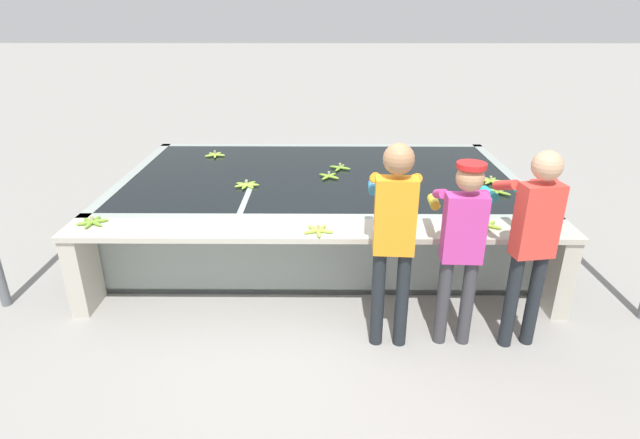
# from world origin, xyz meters

# --- Properties ---
(ground_plane) EXTENTS (80.00, 80.00, 0.00)m
(ground_plane) POSITION_xyz_m (0.00, 0.00, 0.00)
(ground_plane) COLOR gray
(ground_plane) RESTS_ON ground
(wash_tank) EXTENTS (4.64, 2.80, 0.83)m
(wash_tank) POSITION_xyz_m (-0.00, 1.84, 0.41)
(wash_tank) COLOR gray
(wash_tank) RESTS_ON ground
(work_ledge) EXTENTS (4.64, 0.45, 0.83)m
(work_ledge) POSITION_xyz_m (0.00, 0.23, 0.60)
(work_ledge) COLOR #B7B2A3
(work_ledge) RESTS_ON ground
(worker_0) EXTENTS (0.43, 0.73, 1.76)m
(worker_0) POSITION_xyz_m (0.59, -0.29, 1.06)
(worker_0) COLOR #1E2328
(worker_0) RESTS_ON ground
(worker_1) EXTENTS (0.42, 0.72, 1.60)m
(worker_1) POSITION_xyz_m (1.14, -0.26, 0.97)
(worker_1) COLOR #38383D
(worker_1) RESTS_ON ground
(worker_2) EXTENTS (0.48, 0.74, 1.70)m
(worker_2) POSITION_xyz_m (1.69, -0.29, 1.03)
(worker_2) COLOR #1E2328
(worker_2) RESTS_ON ground
(banana_bunch_floating_0) EXTENTS (0.27, 0.28, 0.08)m
(banana_bunch_floating_0) POSITION_xyz_m (-0.82, 1.38, 0.85)
(banana_bunch_floating_0) COLOR #93BC3D
(banana_bunch_floating_0) RESTS_ON wash_tank
(banana_bunch_floating_1) EXTENTS (0.28, 0.28, 0.08)m
(banana_bunch_floating_1) POSITION_xyz_m (1.94, 1.54, 0.85)
(banana_bunch_floating_1) COLOR #93BC3D
(banana_bunch_floating_1) RESTS_ON wash_tank
(banana_bunch_floating_2) EXTENTS (0.25, 0.25, 0.08)m
(banana_bunch_floating_2) POSITION_xyz_m (0.10, 1.69, 0.85)
(banana_bunch_floating_2) COLOR #7FAD33
(banana_bunch_floating_2) RESTS_ON wash_tank
(banana_bunch_floating_3) EXTENTS (0.27, 0.27, 0.08)m
(banana_bunch_floating_3) POSITION_xyz_m (0.24, 2.04, 0.85)
(banana_bunch_floating_3) COLOR #75A333
(banana_bunch_floating_3) RESTS_ON wash_tank
(banana_bunch_floating_4) EXTENTS (0.23, 0.23, 0.08)m
(banana_bunch_floating_4) POSITION_xyz_m (1.91, 1.16, 0.85)
(banana_bunch_floating_4) COLOR #75A333
(banana_bunch_floating_4) RESTS_ON wash_tank
(banana_bunch_floating_5) EXTENTS (0.27, 0.28, 0.08)m
(banana_bunch_floating_5) POSITION_xyz_m (-1.42, 2.61, 0.85)
(banana_bunch_floating_5) COLOR #9EC642
(banana_bunch_floating_5) RESTS_ON wash_tank
(banana_bunch_ledge_0) EXTENTS (0.27, 0.28, 0.08)m
(banana_bunch_ledge_0) POSITION_xyz_m (1.51, 0.27, 0.85)
(banana_bunch_ledge_0) COLOR #8CB738
(banana_bunch_ledge_0) RESTS_ON work_ledge
(banana_bunch_ledge_1) EXTENTS (0.28, 0.27, 0.08)m
(banana_bunch_ledge_1) POSITION_xyz_m (-0.01, 0.14, 0.85)
(banana_bunch_ledge_1) COLOR #9EC642
(banana_bunch_ledge_1) RESTS_ON work_ledge
(banana_bunch_ledge_2) EXTENTS (0.27, 0.28, 0.08)m
(banana_bunch_ledge_2) POSITION_xyz_m (-2.09, 0.31, 0.85)
(banana_bunch_ledge_2) COLOR #75A333
(banana_bunch_ledge_2) RESTS_ON work_ledge
(knife_0) EXTENTS (0.21, 0.31, 0.02)m
(knife_0) POSITION_xyz_m (1.94, 0.15, 0.84)
(knife_0) COLOR silver
(knife_0) RESTS_ON work_ledge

